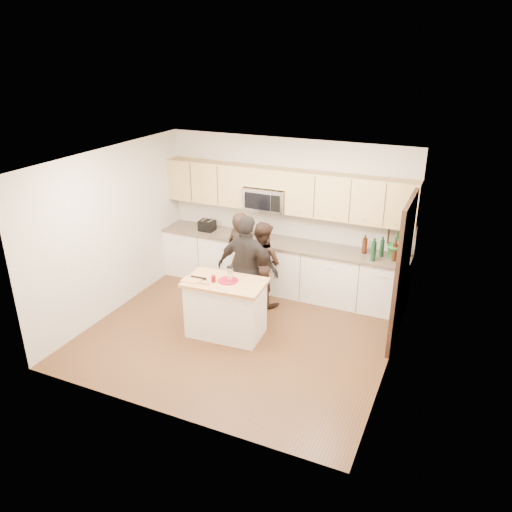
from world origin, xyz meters
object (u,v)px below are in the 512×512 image
at_px(woman_left, 242,256).
at_px(woman_center, 262,263).
at_px(island, 226,308).
at_px(toaster, 207,225).
at_px(woman_right, 248,270).

xyz_separation_m(woman_left, woman_center, (0.39, 0.00, -0.06)).
distance_m(island, toaster, 2.22).
height_order(toaster, woman_left, woman_left).
height_order(toaster, woman_center, woman_center).
relative_size(woman_center, woman_right, 0.83).
xyz_separation_m(island, woman_right, (0.11, 0.55, 0.43)).
height_order(toaster, woman_right, woman_right).
xyz_separation_m(island, woman_left, (-0.30, 1.19, 0.33)).
bearing_deg(woman_center, woman_left, 20.18).
distance_m(woman_center, woman_right, 0.66).
bearing_deg(woman_center, island, 105.85).
bearing_deg(woman_left, island, 120.24).
bearing_deg(woman_right, woman_center, -86.91).
bearing_deg(woman_center, woman_right, 112.29).
xyz_separation_m(woman_left, woman_right, (0.41, -0.64, 0.09)).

